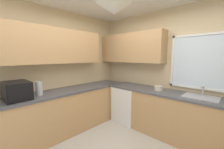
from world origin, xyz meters
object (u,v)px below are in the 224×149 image
dishwasher (128,104)px  bowl (159,88)px  kettle (39,88)px  microwave (17,91)px  sink_assembly (201,97)px

dishwasher → bowl: bowl is taller
kettle → bowl: kettle is taller
kettle → dishwasher: bearing=70.6°
microwave → sink_assembly: microwave is taller
sink_assembly → dishwasher: bearing=-178.6°
kettle → sink_assembly: size_ratio=0.48×
kettle → sink_assembly: 2.84m
bowl → dishwasher: bearing=-177.7°
microwave → dishwasher: bearing=73.0°
dishwasher → sink_assembly: bearing=1.4°
microwave → kettle: size_ratio=1.89×
bowl → kettle: bearing=-127.1°
dishwasher → kettle: (-0.64, -1.82, 0.60)m
microwave → bowl: bearing=57.1°
kettle → bowl: bearing=52.9°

